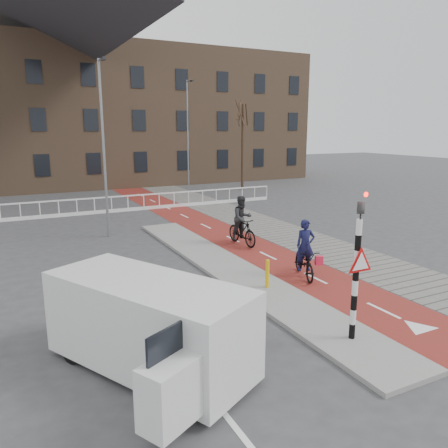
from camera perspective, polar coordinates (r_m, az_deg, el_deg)
name	(u,v)px	position (r m, az deg, el deg)	size (l,w,h in m)	color
ground	(318,308)	(12.90, 12.15, -10.64)	(120.00, 120.00, 0.00)	#38383A
bike_lane	(214,230)	(21.78, -1.31, -0.81)	(2.50, 60.00, 0.01)	maroon
sidewalk	(262,225)	(23.09, 4.97, -0.09)	(3.00, 60.00, 0.01)	slate
curb_island	(231,269)	(15.65, 0.89, -5.95)	(1.80, 16.00, 0.12)	gray
traffic_signal	(357,263)	(10.44, 17.02, -4.87)	(0.80, 0.80, 3.68)	black
bollard	(267,274)	(13.72, 5.69, -6.47)	(0.12, 0.12, 0.89)	#E2B40C
cyclist_near	(305,258)	(15.10, 10.52, -4.41)	(1.27, 2.03, 1.99)	black
cyclist_far	(242,225)	(18.86, 2.37, -0.12)	(0.99, 2.07, 2.15)	black
van	(149,324)	(9.41, -9.80, -12.70)	(3.73, 4.86, 1.95)	silver
railing	(59,212)	(26.69, -20.75, 1.51)	(28.00, 0.10, 0.99)	silver
townhouse_row	(56,94)	(41.50, -21.15, 15.53)	(46.00, 10.00, 15.90)	#7F6047
tree_right	(243,148)	(35.95, 2.45, 9.95)	(0.22, 0.22, 6.88)	black
streetlight_near	(104,151)	(20.64, -15.43, 9.13)	(0.12, 0.12, 7.93)	slate
streetlight_right	(188,138)	(34.26, -4.75, 11.16)	(0.12, 0.12, 8.51)	slate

